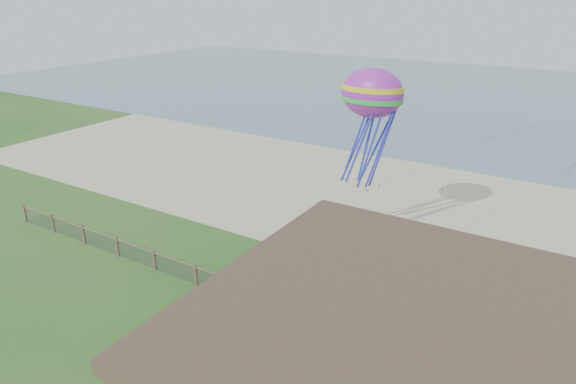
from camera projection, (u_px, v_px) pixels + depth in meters
name	position (u px, v px, depth m)	size (l,w,h in m)	color
ground	(155.00, 373.00, 20.95)	(160.00, 160.00, 0.00)	#25551D
sand_beach	(370.00, 198.00, 38.31)	(72.00, 20.00, 0.02)	#C1B08C
ocean	(494.00, 98.00, 73.04)	(160.00, 68.00, 0.02)	slate
chainlink_fence	(242.00, 293.00, 25.48)	(36.20, 0.20, 1.25)	#503A2D
picnic_table	(296.00, 347.00, 21.98)	(1.60, 1.21, 0.67)	brown
octopus_kite	(370.00, 127.00, 28.85)	(3.56, 2.51, 7.33)	#FA2762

